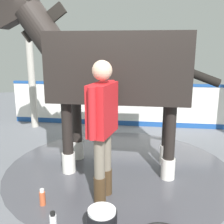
{
  "coord_description": "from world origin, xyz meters",
  "views": [
    {
      "loc": [
        0.95,
        3.74,
        1.88
      ],
      "look_at": [
        0.05,
        0.36,
        1.02
      ],
      "focal_mm": 43.04,
      "sensor_mm": 36.0,
      "label": 1
    }
  ],
  "objects": [
    {
      "name": "ground_plane",
      "position": [
        0.0,
        0.0,
        -0.01
      ],
      "size": [
        16.0,
        16.0,
        0.02
      ],
      "primitive_type": "cube",
      "color": "slate"
    },
    {
      "name": "bottle_shampoo",
      "position": [
        0.91,
        1.24,
        0.1
      ],
      "size": [
        0.07,
        0.07,
        0.23
      ],
      "color": "white",
      "rests_on": "ground"
    },
    {
      "name": "horse",
      "position": [
        -0.06,
        -0.08,
        1.56
      ],
      "size": [
        3.13,
        1.68,
        2.68
      ],
      "rotation": [
        0.0,
        0.0,
        -0.4
      ],
      "color": "black",
      "rests_on": "ground"
    },
    {
      "name": "handler",
      "position": [
        0.27,
        0.76,
        1.0
      ],
      "size": [
        0.46,
        0.59,
        1.73
      ],
      "rotation": [
        0.0,
        0.0,
        2.54
      ],
      "color": "#47331E",
      "rests_on": "ground"
    },
    {
      "name": "wet_patch",
      "position": [
        -0.17,
        -0.04,
        0.0
      ],
      "size": [
        3.52,
        3.52,
        0.0
      ],
      "primitive_type": "cylinder",
      "color": "#4C4C54",
      "rests_on": "ground"
    },
    {
      "name": "bottle_spray",
      "position": [
        1.02,
        0.72,
        0.1
      ],
      "size": [
        0.07,
        0.07,
        0.21
      ],
      "color": "#CC5933",
      "rests_on": "ground"
    },
    {
      "name": "roof_post_near",
      "position": [
        1.15,
        -2.68,
        1.58
      ],
      "size": [
        0.16,
        0.16,
        3.15
      ],
      "primitive_type": "cylinder",
      "color": "#B7B2A8",
      "rests_on": "ground"
    },
    {
      "name": "wash_bucket",
      "position": [
        0.45,
        1.46,
        0.16
      ],
      "size": [
        0.31,
        0.31,
        0.32
      ],
      "color": "black",
      "rests_on": "ground"
    },
    {
      "name": "barrier_wall",
      "position": [
        -1.08,
        -2.19,
        0.48
      ],
      "size": [
        5.38,
        2.33,
        1.04
      ],
      "color": "white",
      "rests_on": "ground"
    }
  ]
}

